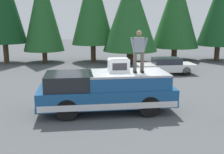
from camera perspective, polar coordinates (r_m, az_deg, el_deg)
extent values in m
plane|color=#4C4F51|center=(11.59, 2.84, -7.04)|extent=(90.00, 90.00, 0.00)
cube|color=navy|center=(11.32, -1.17, -3.77)|extent=(2.00, 5.50, 0.70)
cube|color=silver|center=(11.37, -1.17, -4.71)|extent=(2.01, 5.39, 0.24)
cube|color=black|center=(11.10, -8.97, -0.77)|extent=(1.84, 1.87, 0.60)
cube|color=navy|center=(11.30, 3.25, -0.63)|extent=(1.92, 3.19, 0.52)
cube|color=#A8AAAF|center=(11.24, 3.27, 0.86)|extent=(1.94, 3.19, 0.08)
cube|color=#232326|center=(11.42, -14.76, -5.43)|extent=(1.96, 0.16, 0.20)
cube|color=#B2B5BA|center=(11.98, 11.76, -4.48)|extent=(1.96, 0.16, 0.20)
cylinder|color=black|center=(10.53, -9.35, -6.73)|extent=(0.30, 0.84, 0.84)
cylinder|color=black|center=(12.15, -9.14, -4.21)|extent=(0.30, 0.84, 0.84)
cylinder|color=black|center=(10.89, 7.76, -6.05)|extent=(0.30, 0.84, 0.84)
cylinder|color=black|center=(12.47, 5.71, -3.70)|extent=(0.30, 0.84, 0.84)
cube|color=silver|center=(11.23, 1.36, 2.42)|extent=(0.64, 0.84, 0.52)
cube|color=#2D2D30|center=(10.91, 1.63, 2.15)|extent=(0.01, 0.59, 0.29)
cube|color=#99999E|center=(11.19, 1.37, 3.84)|extent=(0.58, 0.76, 0.04)
cylinder|color=#423D38|center=(11.10, 6.31, 3.08)|extent=(0.15, 0.15, 0.84)
cube|color=black|center=(11.12, 6.31, 1.12)|extent=(0.26, 0.11, 0.08)
cylinder|color=#423D38|center=(11.03, 4.79, 3.06)|extent=(0.15, 0.15, 0.84)
cube|color=black|center=(11.06, 4.80, 1.08)|extent=(0.26, 0.11, 0.08)
cube|color=#9399A3|center=(10.98, 5.62, 6.74)|extent=(0.24, 0.40, 0.58)
sphere|color=#A37A5B|center=(10.95, 5.67, 9.08)|extent=(0.22, 0.22, 0.22)
cylinder|color=#9399A3|center=(11.01, 6.91, 6.72)|extent=(0.09, 0.23, 0.58)
cylinder|color=#9399A3|center=(10.90, 4.40, 6.72)|extent=(0.09, 0.23, 0.58)
cube|color=white|center=(19.63, 10.99, 2.02)|extent=(1.64, 4.10, 0.50)
cube|color=#282D38|center=(19.59, 11.32, 3.35)|extent=(1.31, 1.89, 0.42)
cylinder|color=black|center=(18.61, 7.96, 1.04)|extent=(0.20, 0.62, 0.62)
cylinder|color=black|center=(19.98, 6.86, 1.80)|extent=(0.20, 0.62, 0.62)
cylinder|color=black|center=(19.45, 15.19, 1.19)|extent=(0.20, 0.62, 0.62)
cylinder|color=black|center=(20.76, 13.67, 1.92)|extent=(0.20, 0.62, 0.62)
cylinder|color=#4C3826|center=(27.82, 21.03, 4.72)|extent=(0.47, 0.47, 1.42)
cone|color=#194C23|center=(27.67, 21.64, 12.85)|extent=(3.93, 3.93, 6.47)
cylinder|color=#4C3826|center=(27.08, 12.82, 4.79)|extent=(0.53, 0.53, 1.19)
cone|color=#235B28|center=(26.92, 13.23, 13.57)|extent=(4.38, 4.38, 7.09)
cylinder|color=#4C3826|center=(24.34, 3.74, 4.19)|extent=(0.57, 0.57, 1.09)
cone|color=#235B28|center=(24.15, 3.86, 13.36)|extent=(4.76, 4.76, 6.67)
cylinder|color=#4C3826|center=(25.34, -3.93, 5.04)|extent=(0.46, 0.46, 1.58)
cone|color=#235B28|center=(25.21, -4.07, 15.00)|extent=(3.87, 3.87, 7.20)
cylinder|color=#4C3826|center=(25.59, -13.82, 4.19)|extent=(0.43, 0.43, 1.05)
cone|color=#235B28|center=(25.40, -14.28, 13.33)|extent=(3.59, 3.59, 7.09)
cylinder|color=#4C3826|center=(26.18, -21.22, 4.69)|extent=(0.46, 0.46, 1.76)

